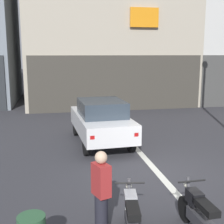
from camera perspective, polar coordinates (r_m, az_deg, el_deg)
The scene contains 7 objects.
ground_plane at distance 8.93m, azimuth 8.45°, elevation -11.06°, with size 120.00×120.00×0.00m, color #333338.
lane_centre_line at distance 14.47m, azimuth 0.57°, elevation -2.35°, with size 0.20×18.00×0.01m, color silver.
building_mid_block at distance 22.70m, azimuth -1.62°, elevation 15.56°, with size 10.54×10.19×10.34m.
car_white_crossing_near at distance 11.36m, azimuth -2.04°, elevation -1.49°, with size 1.98×4.19×1.64m.
motorcycle_silver_row_leftmost at distance 5.77m, azimuth 3.61°, elevation -18.92°, with size 0.55×1.66×0.98m.
motorcycle_black_row_left_mid at distance 6.05m, azimuth 15.89°, elevation -17.85°, with size 0.55×1.67×0.98m.
person_by_motorcycles at distance 5.60m, azimuth -2.01°, elevation -15.28°, with size 0.33×0.41×1.67m.
Camera 1 is at (-2.83, -7.79, 3.33)m, focal length 49.05 mm.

